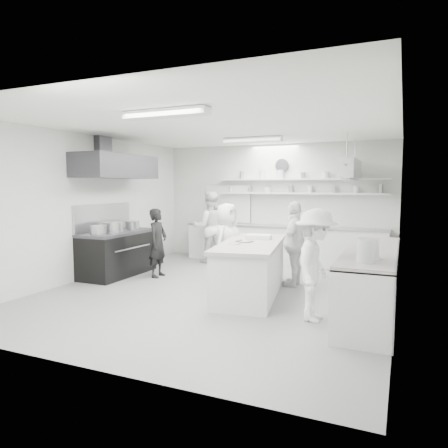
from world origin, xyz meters
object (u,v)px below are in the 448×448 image
at_px(back_counter, 282,245).
at_px(right_counter, 371,282).
at_px(stove, 118,254).
at_px(prep_island, 251,270).
at_px(cook_back, 210,227).
at_px(cook_stove, 158,243).

distance_m(back_counter, right_counter, 4.13).
bearing_deg(right_counter, stove, 173.48).
bearing_deg(back_counter, prep_island, -84.43).
height_order(back_counter, cook_back, cook_back).
bearing_deg(prep_island, cook_stove, 156.02).
bearing_deg(cook_stove, prep_island, -107.58).
bearing_deg(stove, cook_back, 60.90).
bearing_deg(cook_back, stove, 29.57).
relative_size(stove, back_counter, 0.36).
bearing_deg(stove, back_counter, 43.99).
relative_size(right_counter, cook_back, 1.84).
xyz_separation_m(stove, back_counter, (2.90, 2.80, 0.01)).
bearing_deg(prep_island, right_counter, -15.87).
bearing_deg(cook_back, prep_island, 97.15).
height_order(back_counter, right_counter, right_counter).
bearing_deg(stove, cook_stove, 12.67).
distance_m(stove, cook_stove, 0.96).
distance_m(stove, cook_back, 2.50).
height_order(stove, cook_back, cook_back).
relative_size(right_counter, prep_island, 1.35).
distance_m(prep_island, cook_stove, 2.40).
distance_m(stove, prep_island, 3.23).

